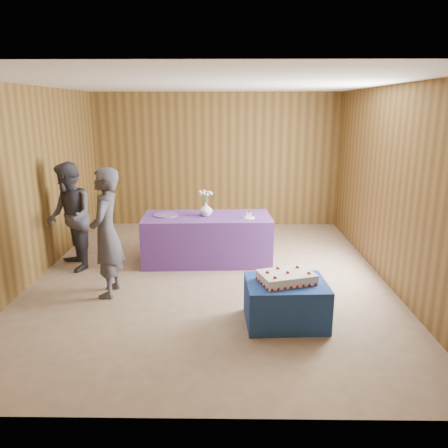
{
  "coord_description": "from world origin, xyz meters",
  "views": [
    {
      "loc": [
        0.28,
        -5.96,
        2.4
      ],
      "look_at": [
        0.2,
        0.1,
        0.78
      ],
      "focal_mm": 35.0,
      "sensor_mm": 36.0,
      "label": 1
    }
  ],
  "objects_px": {
    "serving_table": "(207,239)",
    "guest_left": "(106,233)",
    "vase": "(206,209)",
    "guest_right": "(70,217)",
    "sheet_cake": "(286,277)",
    "cake_table": "(286,302)"
  },
  "relations": [
    {
      "from": "serving_table",
      "to": "sheet_cake",
      "type": "distance_m",
      "value": 2.3
    },
    {
      "from": "serving_table",
      "to": "guest_left",
      "type": "distance_m",
      "value": 1.85
    },
    {
      "from": "guest_left",
      "to": "guest_right",
      "type": "bearing_deg",
      "value": -139.95
    },
    {
      "from": "cake_table",
      "to": "guest_right",
      "type": "xyz_separation_m",
      "value": [
        -3.03,
        1.7,
        0.57
      ]
    },
    {
      "from": "sheet_cake",
      "to": "serving_table",
      "type": "bearing_deg",
      "value": 97.79
    },
    {
      "from": "sheet_cake",
      "to": "guest_right",
      "type": "xyz_separation_m",
      "value": [
        -3.03,
        1.69,
        0.26
      ]
    },
    {
      "from": "vase",
      "to": "serving_table",
      "type": "bearing_deg",
      "value": -19.78
    },
    {
      "from": "serving_table",
      "to": "sheet_cake",
      "type": "xyz_separation_m",
      "value": [
        1.0,
        -2.06,
        0.18
      ]
    },
    {
      "from": "serving_table",
      "to": "cake_table",
      "type": "bearing_deg",
      "value": -67.07
    },
    {
      "from": "cake_table",
      "to": "guest_right",
      "type": "height_order",
      "value": "guest_right"
    },
    {
      "from": "cake_table",
      "to": "serving_table",
      "type": "height_order",
      "value": "serving_table"
    },
    {
      "from": "serving_table",
      "to": "guest_right",
      "type": "bearing_deg",
      "value": -172.46
    },
    {
      "from": "guest_left",
      "to": "sheet_cake",
      "type": "bearing_deg",
      "value": 70.51
    },
    {
      "from": "serving_table",
      "to": "guest_left",
      "type": "relative_size",
      "value": 1.19
    },
    {
      "from": "vase",
      "to": "guest_left",
      "type": "height_order",
      "value": "guest_left"
    },
    {
      "from": "cake_table",
      "to": "guest_left",
      "type": "distance_m",
      "value": 2.43
    },
    {
      "from": "vase",
      "to": "guest_right",
      "type": "distance_m",
      "value": 2.05
    },
    {
      "from": "serving_table",
      "to": "vase",
      "type": "bearing_deg",
      "value": 157.37
    },
    {
      "from": "vase",
      "to": "guest_right",
      "type": "relative_size",
      "value": 0.13
    },
    {
      "from": "vase",
      "to": "guest_left",
      "type": "relative_size",
      "value": 0.13
    },
    {
      "from": "serving_table",
      "to": "vase",
      "type": "height_order",
      "value": "vase"
    },
    {
      "from": "serving_table",
      "to": "vase",
      "type": "relative_size",
      "value": 9.39
    }
  ]
}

